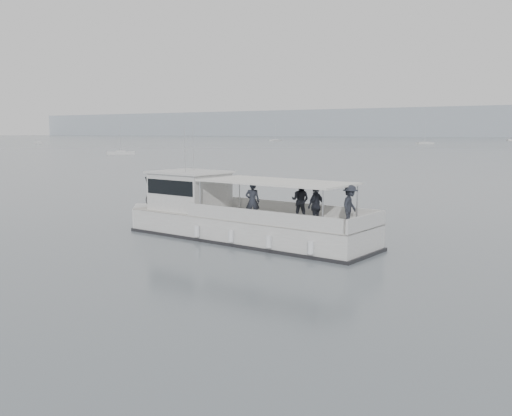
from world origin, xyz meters
The scene contains 2 objects.
ground centered at (0.00, 0.00, 0.00)m, with size 1400.00×1400.00×0.00m, color #535B61.
tour_boat centered at (0.00, 0.07, 1.00)m, with size 14.64×4.59×6.10m.
Camera 1 is at (16.53, -22.46, 5.21)m, focal length 40.00 mm.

